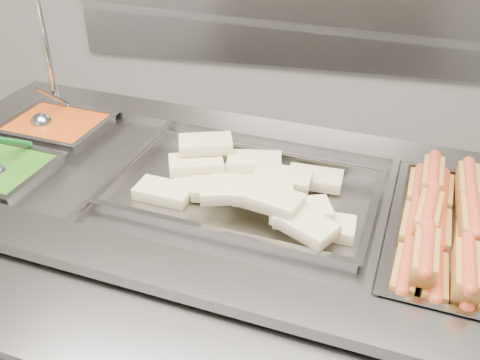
% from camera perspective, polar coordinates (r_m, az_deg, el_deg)
% --- Properties ---
extents(steam_counter, '(2.14, 1.16, 0.98)m').
position_cam_1_polar(steam_counter, '(1.88, -1.59, -12.88)').
color(steam_counter, slate).
rests_on(steam_counter, ground).
extents(tray_rail, '(1.97, 0.65, 0.06)m').
position_cam_1_polar(tray_rail, '(1.23, -11.75, -15.88)').
color(tray_rail, gray).
rests_on(tray_rail, steam_counter).
extents(sneeze_guard, '(1.82, 0.55, 0.48)m').
position_cam_1_polar(sneeze_guard, '(1.60, 1.14, 16.00)').
color(sneeze_guard, silver).
rests_on(sneeze_guard, steam_counter).
extents(pan_hotdogs, '(0.44, 0.64, 0.11)m').
position_cam_1_polar(pan_hotdogs, '(1.53, 22.71, -6.58)').
color(pan_hotdogs, gray).
rests_on(pan_hotdogs, steam_counter).
extents(pan_wraps, '(0.79, 0.53, 0.08)m').
position_cam_1_polar(pan_wraps, '(1.57, 0.37, -1.70)').
color(pan_wraps, gray).
rests_on(pan_wraps, steam_counter).
extents(pan_beans, '(0.36, 0.30, 0.11)m').
position_cam_1_polar(pan_beans, '(2.03, -18.81, 4.64)').
color(pan_beans, gray).
rests_on(pan_beans, steam_counter).
extents(hotdogs_in_buns, '(0.33, 0.58, 0.13)m').
position_cam_1_polar(hotdogs_in_buns, '(1.48, 21.88, -4.98)').
color(hotdogs_in_buns, '#9B6320').
rests_on(hotdogs_in_buns, pan_hotdogs).
extents(tortilla_wraps, '(0.64, 0.44, 0.11)m').
position_cam_1_polar(tortilla_wraps, '(1.53, 0.99, -0.56)').
color(tortilla_wraps, beige).
rests_on(tortilla_wraps, pan_wraps).
extents(ladle, '(0.08, 0.20, 0.17)m').
position_cam_1_polar(ladle, '(2.03, -20.30, 5.89)').
color(ladle, '#A2A2A7').
rests_on(ladle, pan_beans).
extents(serving_spoon, '(0.06, 0.19, 0.15)m').
position_cam_1_polar(serving_spoon, '(1.79, -24.23, 1.30)').
color(serving_spoon, '#A2A2A7').
rests_on(serving_spoon, pan_peas).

